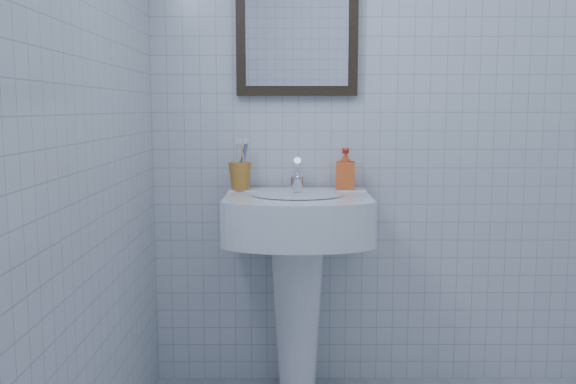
{
  "coord_description": "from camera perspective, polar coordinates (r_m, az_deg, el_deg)",
  "views": [
    {
      "loc": [
        -0.53,
        -1.51,
        1.19
      ],
      "look_at": [
        -0.53,
        0.86,
        0.88
      ],
      "focal_mm": 40.0,
      "sensor_mm": 36.0,
      "label": 1
    }
  ],
  "objects": [
    {
      "name": "wall_mirror",
      "position": [
        2.71,
        0.81,
        15.11
      ],
      "size": [
        0.5,
        0.04,
        0.62
      ],
      "color": "black",
      "rests_on": "wall_back"
    },
    {
      "name": "faucet",
      "position": [
        2.61,
        0.82,
        1.37
      ],
      "size": [
        0.05,
        0.12,
        0.14
      ],
      "color": "silver",
      "rests_on": "washbasin"
    },
    {
      "name": "washbasin",
      "position": [
        2.57,
        0.84,
        -6.23
      ],
      "size": [
        0.56,
        0.41,
        0.87
      ],
      "color": "white",
      "rests_on": "ground"
    },
    {
      "name": "wall_back",
      "position": [
        2.76,
        11.11,
        8.59
      ],
      "size": [
        2.2,
        0.02,
        2.5
      ],
      "primitive_type": "cube",
      "color": "silver",
      "rests_on": "ground"
    },
    {
      "name": "wall_left",
      "position": [
        1.61,
        -20.99,
        9.15
      ],
      "size": [
        0.02,
        2.4,
        2.5
      ],
      "primitive_type": "cube",
      "color": "silver",
      "rests_on": "ground"
    },
    {
      "name": "toothbrush_cup",
      "position": [
        2.62,
        -4.29,
        1.43
      ],
      "size": [
        0.12,
        0.12,
        0.11
      ],
      "primitive_type": null,
      "rotation": [
        0.0,
        0.0,
        0.37
      ],
      "color": "#B97426",
      "rests_on": "washbasin"
    },
    {
      "name": "soap_dispenser",
      "position": [
        2.64,
        5.13,
        2.07
      ],
      "size": [
        0.08,
        0.08,
        0.17
      ],
      "primitive_type": "imported",
      "rotation": [
        0.0,
        0.0,
        -0.1
      ],
      "color": "#DB5415",
      "rests_on": "washbasin"
    }
  ]
}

